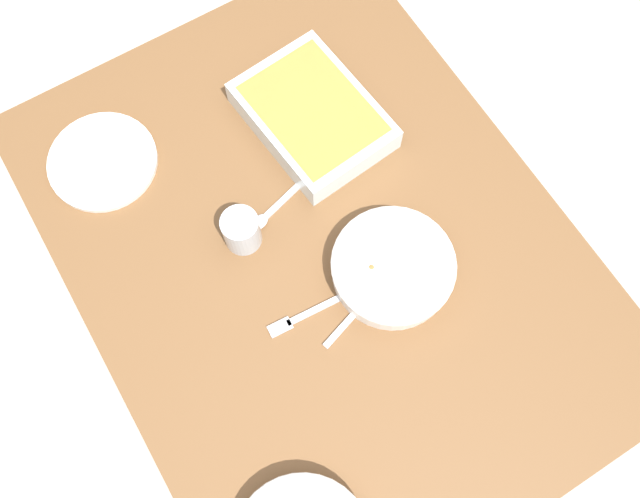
% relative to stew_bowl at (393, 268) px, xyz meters
% --- Properties ---
extents(ground_plane, '(6.00, 6.00, 0.00)m').
position_rel_stew_bowl_xyz_m(ground_plane, '(0.11, 0.09, -0.77)').
color(ground_plane, '#B2A899').
extents(dining_table, '(1.20, 0.90, 0.74)m').
position_rel_stew_bowl_xyz_m(dining_table, '(0.11, 0.09, -0.12)').
color(dining_table, brown).
rests_on(dining_table, ground_plane).
extents(stew_bowl, '(0.23, 0.23, 0.06)m').
position_rel_stew_bowl_xyz_m(stew_bowl, '(0.00, 0.00, 0.00)').
color(stew_bowl, silver).
rests_on(stew_bowl, dining_table).
extents(baking_dish, '(0.32, 0.25, 0.06)m').
position_rel_stew_bowl_xyz_m(baking_dish, '(0.35, -0.04, 0.00)').
color(baking_dish, silver).
rests_on(baking_dish, dining_table).
extents(drink_cup, '(0.07, 0.07, 0.08)m').
position_rel_stew_bowl_xyz_m(drink_cup, '(0.21, 0.21, 0.01)').
color(drink_cup, '#B2BCC6').
rests_on(drink_cup, dining_table).
extents(side_plate, '(0.22, 0.22, 0.01)m').
position_rel_stew_bowl_xyz_m(side_plate, '(0.50, 0.37, -0.03)').
color(side_plate, silver).
rests_on(side_plate, dining_table).
extents(spoon_by_stew, '(0.07, 0.17, 0.01)m').
position_rel_stew_bowl_xyz_m(spoon_by_stew, '(-0.02, 0.07, -0.03)').
color(spoon_by_stew, silver).
rests_on(spoon_by_stew, dining_table).
extents(spoon_spare, '(0.06, 0.17, 0.01)m').
position_rel_stew_bowl_xyz_m(spoon_spare, '(0.23, 0.12, -0.03)').
color(spoon_spare, silver).
rests_on(spoon_spare, dining_table).
extents(fork_on_table, '(0.03, 0.18, 0.01)m').
position_rel_stew_bowl_xyz_m(fork_on_table, '(0.01, 0.18, -0.03)').
color(fork_on_table, silver).
rests_on(fork_on_table, dining_table).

